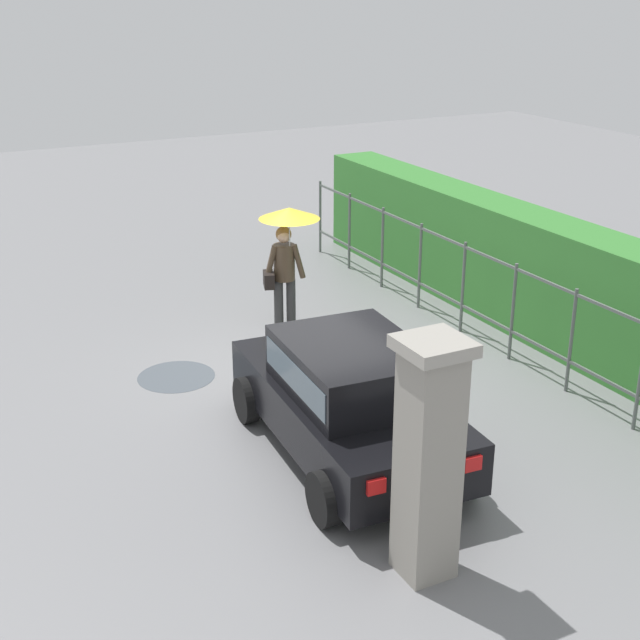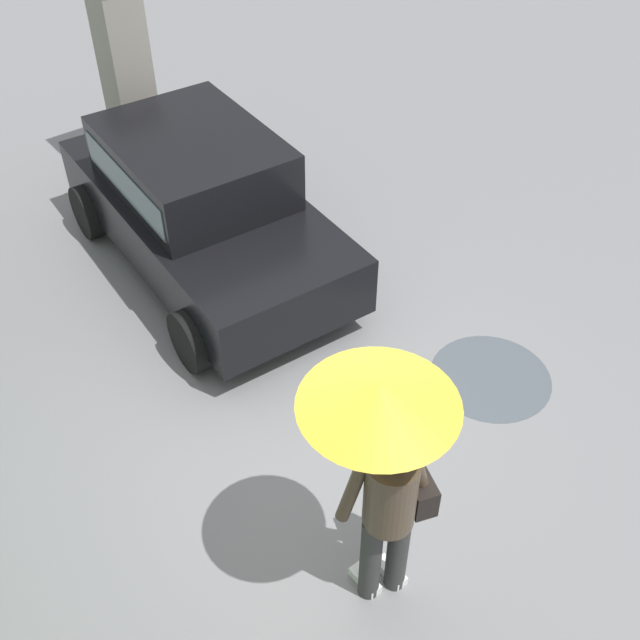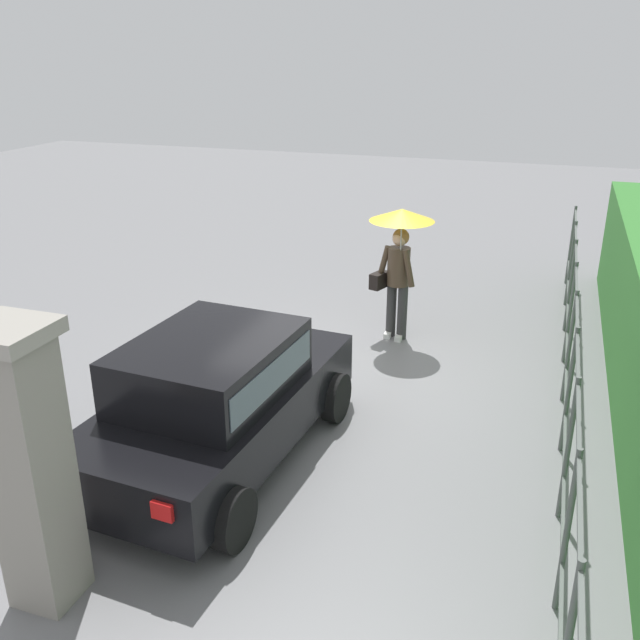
# 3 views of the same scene
# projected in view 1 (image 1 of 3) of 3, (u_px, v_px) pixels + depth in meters

# --- Properties ---
(ground_plane) EXTENTS (40.00, 40.00, 0.00)m
(ground_plane) POSITION_uv_depth(u_px,v_px,m) (295.00, 373.00, 12.78)
(ground_plane) COLOR slate
(car) EXTENTS (3.83, 2.07, 1.48)m
(car) POSITION_uv_depth(u_px,v_px,m) (349.00, 395.00, 10.29)
(car) COLOR black
(car) RESTS_ON ground
(pedestrian) EXTENTS (0.96, 0.96, 2.06)m
(pedestrian) POSITION_uv_depth(u_px,v_px,m) (286.00, 242.00, 13.76)
(pedestrian) COLOR #333333
(pedestrian) RESTS_ON ground
(gate_pillar) EXTENTS (0.60, 0.60, 2.42)m
(gate_pillar) POSITION_uv_depth(u_px,v_px,m) (428.00, 458.00, 8.07)
(gate_pillar) COLOR gray
(gate_pillar) RESTS_ON ground
(fence_section) EXTENTS (11.26, 0.05, 1.50)m
(fence_section) POSITION_uv_depth(u_px,v_px,m) (487.00, 295.00, 13.47)
(fence_section) COLOR #59605B
(fence_section) RESTS_ON ground
(hedge_row) EXTENTS (12.21, 0.90, 1.90)m
(hedge_row) POSITION_uv_depth(u_px,v_px,m) (540.00, 277.00, 13.86)
(hedge_row) COLOR #387F33
(hedge_row) RESTS_ON ground
(puddle_near) EXTENTS (1.11, 1.11, 0.00)m
(puddle_near) POSITION_uv_depth(u_px,v_px,m) (176.00, 377.00, 12.65)
(puddle_near) COLOR #4C545B
(puddle_near) RESTS_ON ground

